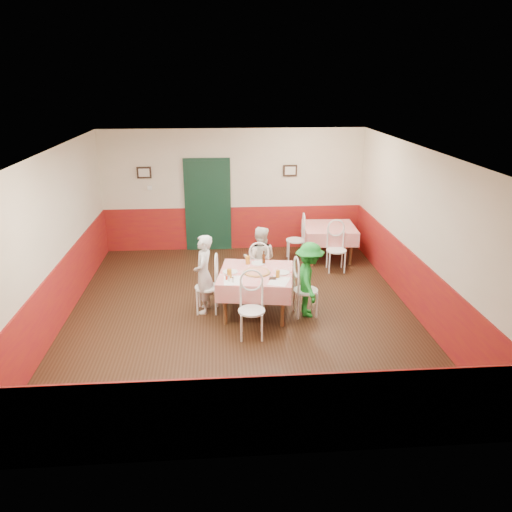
{
  "coord_description": "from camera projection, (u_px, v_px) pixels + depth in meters",
  "views": [
    {
      "loc": [
        -0.34,
        -7.84,
        3.89
      ],
      "look_at": [
        0.25,
        -0.02,
        1.05
      ],
      "focal_mm": 35.0,
      "sensor_mm": 36.0,
      "label": 1
    }
  ],
  "objects": [
    {
      "name": "picture_right",
      "position": [
        290.0,
        171.0,
        11.4
      ],
      "size": [
        0.32,
        0.03,
        0.26
      ],
      "primitive_type": "cube",
      "color": "black",
      "rests_on": "back_wall"
    },
    {
      "name": "diner_far",
      "position": [
        260.0,
        260.0,
        9.32
      ],
      "size": [
        0.71,
        0.6,
        1.29
      ],
      "primitive_type": "imported",
      "rotation": [
        0.0,
        0.0,
        2.94
      ],
      "color": "gray",
      "rests_on": "ground"
    },
    {
      "name": "thermostat",
      "position": [
        150.0,
        188.0,
        11.29
      ],
      "size": [
        0.1,
        0.03,
        0.1
      ],
      "primitive_type": "cube",
      "color": "white",
      "rests_on": "back_wall"
    },
    {
      "name": "diner_right",
      "position": [
        309.0,
        280.0,
        8.41
      ],
      "size": [
        0.52,
        0.86,
        1.3
      ],
      "primitive_type": "imported",
      "rotation": [
        0.0,
        0.0,
        1.52
      ],
      "color": "gray",
      "rests_on": "ground"
    },
    {
      "name": "beer_bottle",
      "position": [
        264.0,
        258.0,
        8.78
      ],
      "size": [
        0.07,
        0.07,
        0.21
      ],
      "primitive_type": "cylinder",
      "rotation": [
        0.0,
        0.0,
        -0.16
      ],
      "color": "#381C0A",
      "rests_on": "main_table"
    },
    {
      "name": "chair_near",
      "position": [
        252.0,
        311.0,
        7.75
      ],
      "size": [
        0.45,
        0.45,
        0.9
      ],
      "primitive_type": null,
      "rotation": [
        0.0,
        0.0,
        -0.06
      ],
      "color": "white",
      "rests_on": "ground"
    },
    {
      "name": "wainscot_right",
      "position": [
        411.0,
        281.0,
        8.74
      ],
      "size": [
        0.03,
        7.0,
        1.0
      ],
      "primitive_type": "cube",
      "color": "maroon",
      "rests_on": "ground"
    },
    {
      "name": "menu_left",
      "position": [
        233.0,
        280.0,
        8.09
      ],
      "size": [
        0.31,
        0.41,
        0.0
      ],
      "primitive_type": "cube",
      "rotation": [
        0.0,
        0.0,
        -0.02
      ],
      "color": "white",
      "rests_on": "main_table"
    },
    {
      "name": "glass_a",
      "position": [
        229.0,
        274.0,
        8.18
      ],
      "size": [
        0.09,
        0.09,
        0.15
      ],
      "primitive_type": "cylinder",
      "rotation": [
        0.0,
        0.0,
        -0.16
      ],
      "color": "#BF7219",
      "rests_on": "main_table"
    },
    {
      "name": "pizza",
      "position": [
        257.0,
        272.0,
        8.4
      ],
      "size": [
        0.5,
        0.5,
        0.03
      ],
      "primitive_type": "cylinder",
      "rotation": [
        0.0,
        0.0,
        -0.16
      ],
      "color": "#B74723",
      "rests_on": "main_table"
    },
    {
      "name": "menu_right",
      "position": [
        279.0,
        281.0,
        8.06
      ],
      "size": [
        0.42,
        0.48,
        0.0
      ],
      "primitive_type": "cube",
      "rotation": [
        0.0,
        0.0,
        -0.37
      ],
      "color": "white",
      "rests_on": "main_table"
    },
    {
      "name": "chair_second_b",
      "position": [
        336.0,
        250.0,
        10.43
      ],
      "size": [
        0.44,
        0.44,
        0.9
      ],
      "primitive_type": null,
      "rotation": [
        0.0,
        0.0,
        -0.05
      ],
      "color": "white",
      "rests_on": "ground"
    },
    {
      "name": "chair_second_a",
      "position": [
        295.0,
        240.0,
        11.08
      ],
      "size": [
        0.44,
        0.44,
        0.9
      ],
      "primitive_type": null,
      "rotation": [
        0.0,
        0.0,
        -1.62
      ],
      "color": "white",
      "rests_on": "ground"
    },
    {
      "name": "right_wall",
      "position": [
        417.0,
        232.0,
        8.44
      ],
      "size": [
        0.1,
        7.0,
        2.8
      ],
      "primitive_type": "cube",
      "color": "beige",
      "rests_on": "ground"
    },
    {
      "name": "glass_c",
      "position": [
        248.0,
        260.0,
        8.79
      ],
      "size": [
        0.09,
        0.09,
        0.15
      ],
      "primitive_type": "cylinder",
      "rotation": [
        0.0,
        0.0,
        -0.16
      ],
      "color": "#BF7219",
      "rests_on": "main_table"
    },
    {
      "name": "wainscot_back",
      "position": [
        234.0,
        228.0,
        11.8
      ],
      "size": [
        6.0,
        0.03,
        1.0
      ],
      "primitive_type": "cube",
      "color": "maroon",
      "rests_on": "ground"
    },
    {
      "name": "shaker_a",
      "position": [
        229.0,
        278.0,
        8.06
      ],
      "size": [
        0.04,
        0.04,
        0.09
      ],
      "primitive_type": "cylinder",
      "rotation": [
        0.0,
        0.0,
        -0.16
      ],
      "color": "silver",
      "rests_on": "main_table"
    },
    {
      "name": "back_wall",
      "position": [
        234.0,
        190.0,
        11.51
      ],
      "size": [
        6.0,
        0.1,
        2.8
      ],
      "primitive_type": "cube",
      "color": "beige",
      "rests_on": "ground"
    },
    {
      "name": "main_table",
      "position": [
        256.0,
        293.0,
        8.57
      ],
      "size": [
        1.4,
        1.4,
        0.77
      ],
      "primitive_type": "cube",
      "rotation": [
        0.0,
        0.0,
        -0.16
      ],
      "color": "red",
      "rests_on": "ground"
    },
    {
      "name": "wallet",
      "position": [
        273.0,
        278.0,
        8.16
      ],
      "size": [
        0.12,
        0.11,
        0.02
      ],
      "primitive_type": "cube",
      "rotation": [
        0.0,
        0.0,
        -0.16
      ],
      "color": "black",
      "rests_on": "main_table"
    },
    {
      "name": "picture_left",
      "position": [
        144.0,
        173.0,
        11.16
      ],
      "size": [
        0.32,
        0.03,
        0.26
      ],
      "primitive_type": "cube",
      "color": "black",
      "rests_on": "back_wall"
    },
    {
      "name": "glass_b",
      "position": [
        278.0,
        274.0,
        8.2
      ],
      "size": [
        0.08,
        0.08,
        0.12
      ],
      "primitive_type": "cylinder",
      "rotation": [
        0.0,
        0.0,
        -0.16
      ],
      "color": "#BF7219",
      "rests_on": "main_table"
    },
    {
      "name": "left_wall",
      "position": [
        54.0,
        240.0,
        8.01
      ],
      "size": [
        0.1,
        7.0,
        2.8
      ],
      "primitive_type": "cube",
      "color": "beige",
      "rests_on": "ground"
    },
    {
      "name": "front_wall",
      "position": [
        257.0,
        342.0,
        4.94
      ],
      "size": [
        6.0,
        0.1,
        2.8
      ],
      "primitive_type": "cube",
      "color": "beige",
      "rests_on": "ground"
    },
    {
      "name": "plate_left",
      "position": [
        230.0,
        272.0,
        8.44
      ],
      "size": [
        0.29,
        0.29,
        0.01
      ],
      "primitive_type": "cylinder",
      "rotation": [
        0.0,
        0.0,
        -0.16
      ],
      "color": "white",
      "rests_on": "main_table"
    },
    {
      "name": "wainscot_left",
      "position": [
        63.0,
        292.0,
        8.32
      ],
      "size": [
        0.03,
        7.0,
        1.0
      ],
      "primitive_type": "cube",
      "color": "maroon",
      "rests_on": "ground"
    },
    {
      "name": "chair_right",
      "position": [
        306.0,
        290.0,
        8.48
      ],
      "size": [
        0.45,
        0.45,
        0.9
      ],
      "primitive_type": null,
      "rotation": [
        0.0,
        0.0,
        1.64
      ],
      "color": "white",
      "rests_on": "ground"
    },
    {
      "name": "ceiling",
      "position": [
        240.0,
        150.0,
        7.75
      ],
      "size": [
        7.0,
        7.0,
        0.0
      ],
      "primitive_type": "plane",
      "color": "white",
      "rests_on": "back_wall"
    },
    {
      "name": "door",
      "position": [
        208.0,
        206.0,
        11.54
      ],
      "size": [
        0.96,
        0.06,
        2.1
      ],
      "primitive_type": "cube",
      "color": "black",
      "rests_on": "ground"
    },
    {
      "name": "chair_far",
      "position": [
        260.0,
        271.0,
        9.34
      ],
      "size": [
        0.48,
        0.48,
        0.9
      ],
      "primitive_type": null,
      "rotation": [
        0.0,
        0.0,
        3.0
      ],
      "color": "white",
      "rests_on": "ground"
    },
    {
      "name": "chair_left",
      "position": [
        207.0,
        287.0,
        8.61
      ],
      "size": [
        0.46,
        0.46,
        0.9
      ],
      "primitive_type": null,
      "rotation": [
        0.0,
        0.0,
        -1.66
      ],
      "color": "white",
      "rests_on": "ground"
    },
    {
      "name": "diner_left",
      "position": [
        204.0,
        274.0,
        8.53
      ],
      "size": [
        0.4,
        0.55,
        1.39
      ],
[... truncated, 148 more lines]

